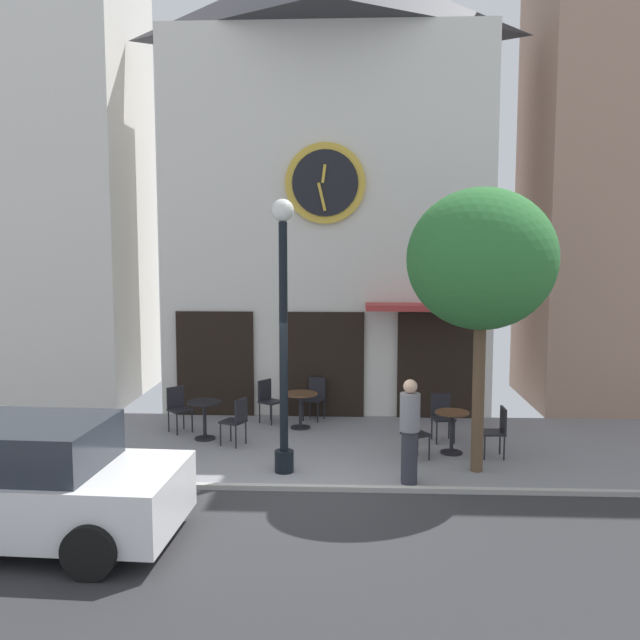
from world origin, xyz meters
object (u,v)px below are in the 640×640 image
(cafe_table_center_left, at_px, (205,413))
(cafe_chair_outer, at_px, (178,405))
(cafe_chair_curbside, at_px, (268,398))
(cafe_chair_left_end, at_px, (315,395))
(street_lamp, at_px, (283,336))
(cafe_table_leftmost, at_px, (300,403))
(cafe_chair_mid_row, at_px, (442,413))
(cafe_chair_facing_street, at_px, (237,418))
(cafe_table_near_door, at_px, (452,426))
(street_tree, at_px, (482,260))
(cafe_chair_near_lamp, at_px, (412,430))
(cafe_chair_by_entrance, at_px, (498,428))
(parked_car_white, at_px, (11,483))
(pedestrian_grey, at_px, (410,430))

(cafe_table_center_left, xyz_separation_m, cafe_chair_outer, (-0.66, 0.54, 0.02))
(cafe_chair_curbside, relative_size, cafe_chair_left_end, 1.00)
(cafe_chair_curbside, bearing_deg, cafe_chair_left_end, 16.39)
(cafe_table_center_left, bearing_deg, street_lamp, -47.15)
(cafe_table_leftmost, height_order, cafe_chair_mid_row, cafe_chair_mid_row)
(cafe_chair_outer, bearing_deg, cafe_chair_facing_street, -34.92)
(cafe_table_near_door, bearing_deg, street_tree, -73.68)
(cafe_chair_mid_row, bearing_deg, cafe_chair_outer, 175.56)
(cafe_chair_left_end, bearing_deg, street_lamp, -95.28)
(cafe_chair_outer, bearing_deg, cafe_chair_curbside, 25.26)
(cafe_chair_near_lamp, bearing_deg, cafe_chair_left_end, 123.73)
(cafe_chair_by_entrance, height_order, cafe_chair_facing_street, same)
(cafe_table_center_left, bearing_deg, parked_car_white, -107.29)
(cafe_table_near_door, distance_m, parked_car_white, 7.31)
(parked_car_white, bearing_deg, cafe_chair_curbside, 67.32)
(street_tree, bearing_deg, street_lamp, -176.38)
(cafe_table_near_door, xyz_separation_m, parked_car_white, (-6.11, -4.00, 0.26))
(pedestrian_grey, bearing_deg, cafe_chair_near_lamp, 83.39)
(cafe_table_leftmost, xyz_separation_m, pedestrian_grey, (1.97, -3.22, 0.34))
(cafe_chair_curbside, xyz_separation_m, cafe_chair_mid_row, (3.51, -1.22, 0.00))
(cafe_table_near_door, height_order, cafe_chair_curbside, cafe_chair_curbside)
(cafe_chair_outer, distance_m, pedestrian_grey, 5.27)
(cafe_table_near_door, xyz_separation_m, cafe_chair_by_entrance, (0.77, -0.20, 0.02))
(cafe_chair_outer, distance_m, cafe_chair_near_lamp, 4.84)
(street_lamp, bearing_deg, cafe_chair_by_entrance, 14.66)
(cafe_chair_curbside, distance_m, cafe_chair_mid_row, 3.71)
(cafe_table_near_door, height_order, cafe_chair_mid_row, cafe_chair_mid_row)
(street_lamp, distance_m, cafe_chair_left_end, 3.93)
(street_tree, distance_m, cafe_table_leftmost, 5.03)
(street_tree, bearing_deg, parked_car_white, -154.57)
(cafe_chair_left_end, xyz_separation_m, parked_car_white, (-3.52, -6.35, 0.23))
(street_tree, height_order, parked_car_white, street_tree)
(street_lamp, height_order, parked_car_white, street_lamp)
(cafe_chair_by_entrance, bearing_deg, cafe_chair_curbside, 152.64)
(street_tree, xyz_separation_m, cafe_table_leftmost, (-3.14, 2.55, -2.99))
(cafe_table_leftmost, relative_size, cafe_chair_facing_street, 0.82)
(parked_car_white, bearing_deg, cafe_chair_mid_row, 38.70)
(parked_car_white, bearing_deg, cafe_chair_facing_street, 63.34)
(cafe_chair_left_end, distance_m, pedestrian_grey, 4.33)
(cafe_chair_by_entrance, height_order, cafe_chair_near_lamp, same)
(cafe_table_leftmost, xyz_separation_m, cafe_chair_facing_street, (-1.10, -1.29, 0.01))
(cafe_chair_mid_row, bearing_deg, cafe_table_near_door, -85.03)
(cafe_chair_curbside, xyz_separation_m, pedestrian_grey, (2.69, -3.68, 0.33))
(street_tree, bearing_deg, cafe_chair_by_entrance, 57.26)
(cafe_chair_facing_street, bearing_deg, street_lamp, -54.72)
(cafe_chair_curbside, distance_m, pedestrian_grey, 4.57)
(cafe_chair_left_end, bearing_deg, cafe_chair_by_entrance, -37.08)
(cafe_chair_outer, bearing_deg, pedestrian_grey, -33.02)
(cafe_chair_mid_row, relative_size, cafe_chair_by_entrance, 1.00)
(cafe_chair_outer, bearing_deg, cafe_chair_by_entrance, -13.34)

